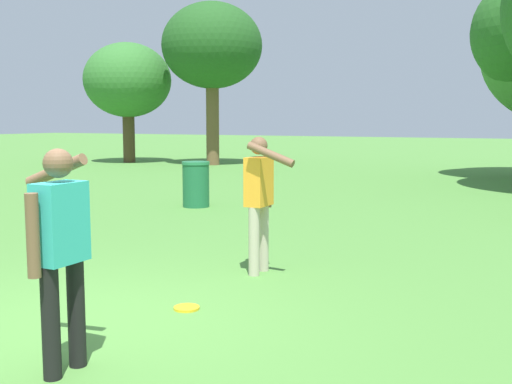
{
  "coord_description": "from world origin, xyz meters",
  "views": [
    {
      "loc": [
        3.84,
        -4.0,
        1.84
      ],
      "look_at": [
        0.59,
        2.37,
        1.0
      ],
      "focal_mm": 43.37,
      "sensor_mm": 36.0,
      "label": 1
    }
  ],
  "objects_px": {
    "frisbee": "(187,308)",
    "tree_tall_left": "(128,81)",
    "tree_broad_center": "(212,47)",
    "trash_can_beside_table": "(196,184)",
    "person_catcher": "(60,243)",
    "person_thrower": "(260,194)"
  },
  "relations": [
    {
      "from": "person_thrower",
      "to": "tree_broad_center",
      "type": "bearing_deg",
      "value": 122.79
    },
    {
      "from": "frisbee",
      "to": "tree_broad_center",
      "type": "relative_size",
      "value": 0.04
    },
    {
      "from": "person_catcher",
      "to": "frisbee",
      "type": "height_order",
      "value": "person_catcher"
    },
    {
      "from": "trash_can_beside_table",
      "to": "tree_tall_left",
      "type": "distance_m",
      "value": 14.55
    },
    {
      "from": "trash_can_beside_table",
      "to": "tree_broad_center",
      "type": "bearing_deg",
      "value": 119.32
    },
    {
      "from": "tree_broad_center",
      "to": "tree_tall_left",
      "type": "bearing_deg",
      "value": -174.17
    },
    {
      "from": "person_thrower",
      "to": "frisbee",
      "type": "distance_m",
      "value": 1.86
    },
    {
      "from": "tree_tall_left",
      "to": "frisbee",
      "type": "bearing_deg",
      "value": -49.98
    },
    {
      "from": "frisbee",
      "to": "person_thrower",
      "type": "bearing_deg",
      "value": 90.21
    },
    {
      "from": "tree_tall_left",
      "to": "person_catcher",
      "type": "bearing_deg",
      "value": -52.64
    },
    {
      "from": "tree_tall_left",
      "to": "tree_broad_center",
      "type": "relative_size",
      "value": 0.78
    },
    {
      "from": "person_thrower",
      "to": "trash_can_beside_table",
      "type": "bearing_deg",
      "value": 130.05
    },
    {
      "from": "person_thrower",
      "to": "tree_tall_left",
      "type": "relative_size",
      "value": 0.32
    },
    {
      "from": "tree_tall_left",
      "to": "person_thrower",
      "type": "bearing_deg",
      "value": -47.05
    },
    {
      "from": "person_catcher",
      "to": "tree_tall_left",
      "type": "relative_size",
      "value": 0.32
    },
    {
      "from": "frisbee",
      "to": "trash_can_beside_table",
      "type": "distance_m",
      "value": 7.16
    },
    {
      "from": "person_catcher",
      "to": "person_thrower",
      "type": "bearing_deg",
      "value": 90.68
    },
    {
      "from": "frisbee",
      "to": "tree_tall_left",
      "type": "height_order",
      "value": "tree_tall_left"
    },
    {
      "from": "frisbee",
      "to": "tree_tall_left",
      "type": "bearing_deg",
      "value": 130.02
    },
    {
      "from": "person_thrower",
      "to": "tree_tall_left",
      "type": "distance_m",
      "value": 20.22
    },
    {
      "from": "frisbee",
      "to": "tree_broad_center",
      "type": "bearing_deg",
      "value": 120.23
    },
    {
      "from": "person_catcher",
      "to": "frisbee",
      "type": "relative_size",
      "value": 6.48
    }
  ]
}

